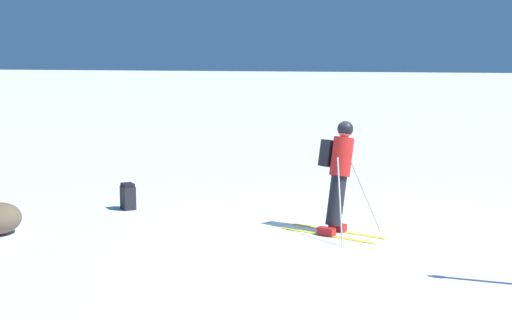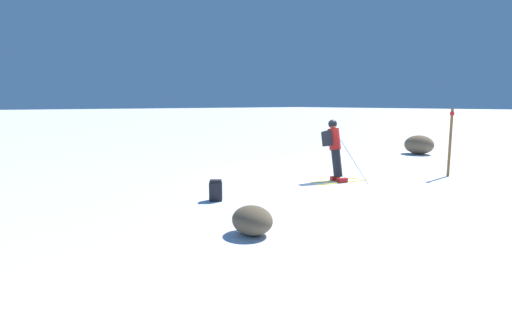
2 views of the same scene
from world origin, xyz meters
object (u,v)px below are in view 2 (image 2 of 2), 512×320
object	(u,v)px
skier	(334,146)
exposed_boulder_0	(419,145)
trail_marker	(450,140)
spare_backpack	(216,191)
exposed_boulder_1	(252,220)

from	to	relation	value
skier	exposed_boulder_0	distance (m)	8.02
trail_marker	spare_backpack	bearing A→B (deg)	74.92
skier	spare_backpack	bearing A→B (deg)	102.11
exposed_boulder_0	exposed_boulder_1	size ratio (longest dim) A/B	1.66
spare_backpack	trail_marker	world-z (taller)	trail_marker
exposed_boulder_1	trail_marker	size ratio (longest dim) A/B	0.37
exposed_boulder_1	trail_marker	xyz separation A→B (m)	(0.46, -8.32, 0.90)
exposed_boulder_1	exposed_boulder_0	bearing A→B (deg)	-73.10
skier	spare_backpack	xyz separation A→B (m)	(0.13, 4.14, -0.78)
skier	trail_marker	size ratio (longest dim) A/B	0.87
skier	trail_marker	world-z (taller)	trail_marker
spare_backpack	trail_marker	distance (m)	7.77
skier	exposed_boulder_0	world-z (taller)	skier
exposed_boulder_0	trail_marker	world-z (taller)	trail_marker
exposed_boulder_0	trail_marker	xyz separation A→B (m)	(-3.45, 4.52, 0.73)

